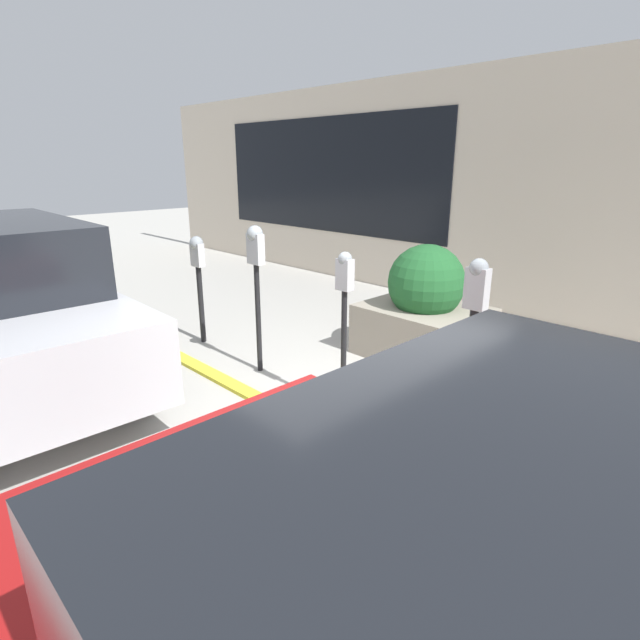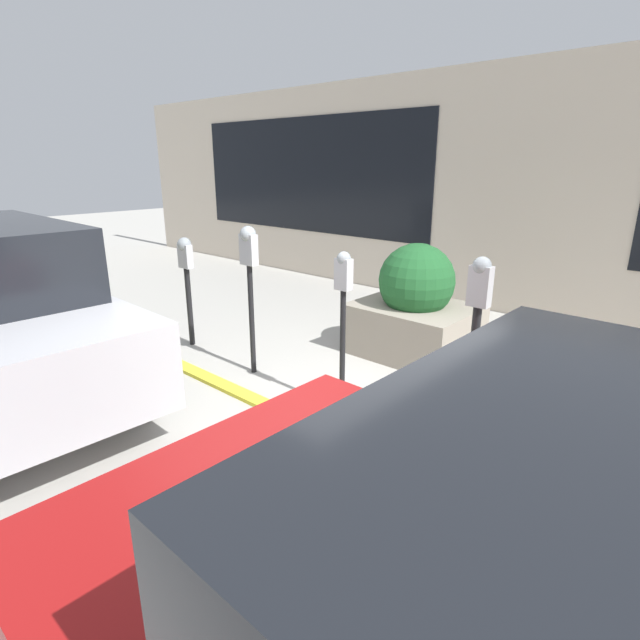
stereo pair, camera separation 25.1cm
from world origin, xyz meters
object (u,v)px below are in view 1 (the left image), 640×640
object	(u,v)px
parking_meter_second	(473,331)
planter_box	(424,311)
parking_meter_fourth	(256,264)
parking_meter_farthest	(198,267)
parking_meter_middle	(344,300)

from	to	relation	value
parking_meter_second	planter_box	world-z (taller)	parking_meter_second
parking_meter_fourth	parking_meter_farthest	world-z (taller)	parking_meter_fourth
parking_meter_second	parking_meter_middle	world-z (taller)	parking_meter_second
parking_meter_second	parking_meter_farthest	bearing A→B (deg)	-0.80
parking_meter_second	parking_meter_middle	distance (m)	1.22
parking_meter_middle	parking_meter_farthest	xyz separation A→B (m)	(2.50, -0.06, -0.08)
planter_box	parking_meter_second	bearing A→B (deg)	132.08
parking_meter_second	parking_meter_farthest	world-z (taller)	parking_meter_second
parking_meter_fourth	parking_meter_middle	bearing A→B (deg)	179.53
parking_meter_fourth	parking_meter_farthest	bearing A→B (deg)	-2.44
parking_meter_second	parking_meter_middle	size ratio (longest dim) A/B	1.07
parking_meter_second	planter_box	distance (m)	2.29
planter_box	parking_meter_fourth	bearing A→B (deg)	59.34
parking_meter_middle	parking_meter_fourth	size ratio (longest dim) A/B	0.93
parking_meter_farthest	planter_box	world-z (taller)	parking_meter_farthest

